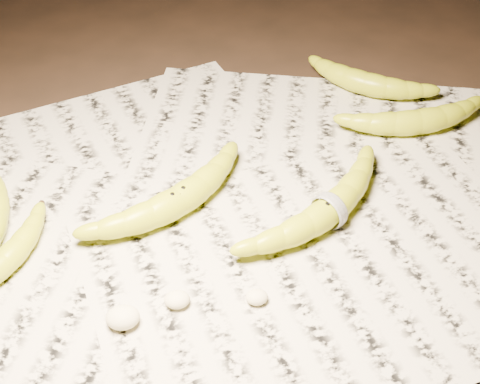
{
  "coord_description": "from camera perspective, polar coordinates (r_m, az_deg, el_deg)",
  "views": [
    {
      "loc": [
        -0.06,
        -0.59,
        0.61
      ],
      "look_at": [
        0.0,
        0.02,
        0.05
      ],
      "focal_mm": 50.0,
      "sensor_mm": 36.0,
      "label": 1
    }
  ],
  "objects": [
    {
      "name": "ground",
      "position": [
        0.85,
        -0.01,
        -3.62
      ],
      "size": [
        3.0,
        3.0,
        0.0
      ],
      "primitive_type": "plane",
      "color": "black",
      "rests_on": "ground"
    },
    {
      "name": "banana_center",
      "position": [
        0.86,
        -5.36,
        -0.6
      ],
      "size": [
        0.22,
        0.19,
        0.04
      ],
      "primitive_type": null,
      "rotation": [
        0.0,
        0.0,
        0.63
      ],
      "color": "#9EB416",
      "rests_on": "newspaper_patch"
    },
    {
      "name": "measuring_tape",
      "position": [
        0.85,
        7.64,
        -1.39
      ],
      "size": [
        0.04,
        0.04,
        0.05
      ],
      "primitive_type": "torus",
      "rotation": [
        0.0,
        1.57,
        0.69
      ],
      "color": "white",
      "rests_on": "newspaper_patch"
    },
    {
      "name": "flesh_chunk_c",
      "position": [
        0.77,
        1.45,
        -8.78
      ],
      "size": [
        0.03,
        0.02,
        0.01
      ],
      "primitive_type": "ellipsoid",
      "color": "beige",
      "rests_on": "newspaper_patch"
    },
    {
      "name": "flesh_chunk_a",
      "position": [
        0.75,
        -10.0,
        -10.32
      ],
      "size": [
        0.04,
        0.03,
        0.02
      ],
      "primitive_type": "ellipsoid",
      "color": "beige",
      "rests_on": "newspaper_patch"
    },
    {
      "name": "banana_upper_b",
      "position": [
        1.09,
        10.68,
        9.27
      ],
      "size": [
        0.19,
        0.15,
        0.04
      ],
      "primitive_type": null,
      "rotation": [
        0.0,
        0.0,
        -0.58
      ],
      "color": "#9EB416",
      "rests_on": "newspaper_patch"
    },
    {
      "name": "banana_taped",
      "position": [
        0.85,
        7.64,
        -1.39
      ],
      "size": [
        0.22,
        0.2,
        0.04
      ],
      "primitive_type": null,
      "rotation": [
        0.0,
        0.0,
        0.69
      ],
      "color": "#9EB416",
      "rests_on": "newspaper_patch"
    },
    {
      "name": "flesh_chunk_b",
      "position": [
        0.76,
        -5.41,
        -8.94
      ],
      "size": [
        0.03,
        0.02,
        0.02
      ],
      "primitive_type": "ellipsoid",
      "color": "beige",
      "rests_on": "newspaper_patch"
    },
    {
      "name": "newspaper_patch",
      "position": [
        0.87,
        -1.98,
        -1.96
      ],
      "size": [
        0.9,
        0.7,
        0.01
      ],
      "primitive_type": "cube",
      "color": "#BEB8A2",
      "rests_on": "ground"
    },
    {
      "name": "banana_left_b",
      "position": [
        0.84,
        -19.51,
        -5.49
      ],
      "size": [
        0.14,
        0.16,
        0.03
      ],
      "primitive_type": null,
      "rotation": [
        0.0,
        0.0,
        0.96
      ],
      "color": "#9EB416",
      "rests_on": "newspaper_patch"
    },
    {
      "name": "banana_upper_a",
      "position": [
        1.02,
        14.96,
        5.97
      ],
      "size": [
        0.21,
        0.08,
        0.04
      ],
      "primitive_type": null,
      "rotation": [
        0.0,
        0.0,
        0.1
      ],
      "color": "#9EB416",
      "rests_on": "newspaper_patch"
    }
  ]
}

